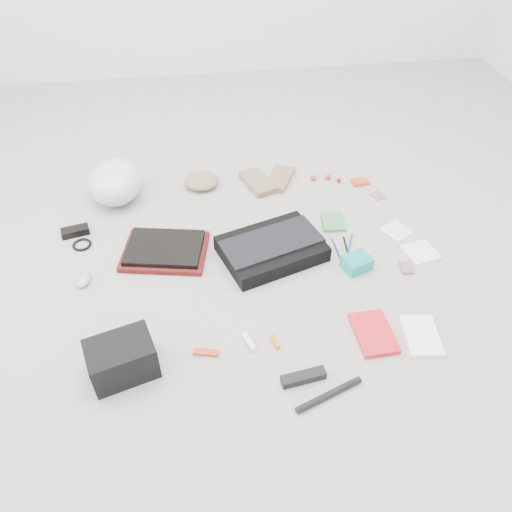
{
  "coord_description": "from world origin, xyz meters",
  "views": [
    {
      "loc": [
        -0.22,
        -1.49,
        1.44
      ],
      "look_at": [
        0.0,
        0.0,
        0.05
      ],
      "focal_mm": 35.0,
      "sensor_mm": 36.0,
      "label": 1
    }
  ],
  "objects": [
    {
      "name": "pen_black",
      "position": [
        0.4,
        0.04,
        0.0
      ],
      "size": [
        0.02,
        0.15,
        0.01
      ],
      "primitive_type": "cylinder",
      "rotation": [
        1.57,
        0.0,
        -0.1
      ],
      "color": "black",
      "rests_on": "ground_plane"
    },
    {
      "name": "laptop",
      "position": [
        -0.37,
        0.12,
        0.03
      ],
      "size": [
        0.35,
        0.29,
        0.02
      ],
      "primitive_type": "cube",
      "rotation": [
        0.0,
        0.0,
        -0.2
      ],
      "color": "black",
      "rests_on": "laptop_sleeve"
    },
    {
      "name": "notepad",
      "position": [
        0.39,
        0.23,
        0.01
      ],
      "size": [
        0.11,
        0.14,
        0.02
      ],
      "primitive_type": "cube",
      "rotation": [
        0.0,
        0.0,
        -0.11
      ],
      "color": "#3C7D48",
      "rests_on": "ground_plane"
    },
    {
      "name": "accordion_wallet",
      "position": [
        0.41,
        -0.08,
        0.03
      ],
      "size": [
        0.13,
        0.12,
        0.05
      ],
      "primitive_type": "cube",
      "rotation": [
        0.0,
        0.0,
        0.34
      ],
      "color": "#10978D",
      "rests_on": "ground_plane"
    },
    {
      "name": "ground_plane",
      "position": [
        0.0,
        0.0,
        0.0
      ],
      "size": [
        4.0,
        4.0,
        0.0
      ],
      "primitive_type": "plane",
      "color": "gray"
    },
    {
      "name": "power_brick",
      "position": [
        -0.77,
        0.31,
        0.02
      ],
      "size": [
        0.13,
        0.08,
        0.03
      ],
      "primitive_type": "cube",
      "rotation": [
        0.0,
        0.0,
        0.22
      ],
      "color": "black",
      "rests_on": "ground_plane"
    },
    {
      "name": "u_lock",
      "position": [
        0.08,
        -0.58,
        0.02
      ],
      "size": [
        0.16,
        0.06,
        0.03
      ],
      "primitive_type": "cube",
      "rotation": [
        0.0,
        0.0,
        0.14
      ],
      "color": "black",
      "rests_on": "ground_plane"
    },
    {
      "name": "napkin_bottom",
      "position": [
        0.71,
        -0.03,
        0.0
      ],
      "size": [
        0.15,
        0.15,
        0.01
      ],
      "primitive_type": "cube",
      "rotation": [
        0.0,
        0.0,
        0.2
      ],
      "color": "white",
      "rests_on": "ground_plane"
    },
    {
      "name": "napkin_top",
      "position": [
        0.66,
        0.12,
        0.0
      ],
      "size": [
        0.16,
        0.16,
        0.01
      ],
      "primitive_type": "cube",
      "rotation": [
        0.0,
        0.0,
        0.51
      ],
      "color": "silver",
      "rests_on": "ground_plane"
    },
    {
      "name": "laptop_sleeve",
      "position": [
        -0.37,
        0.12,
        0.01
      ],
      "size": [
        0.4,
        0.33,
        0.02
      ],
      "primitive_type": "cube",
      "rotation": [
        0.0,
        0.0,
        -0.2
      ],
      "color": "#501110",
      "rests_on": "ground_plane"
    },
    {
      "name": "book_white",
      "position": [
        0.54,
        -0.46,
        0.01
      ],
      "size": [
        0.14,
        0.19,
        0.02
      ],
      "primitive_type": "cube",
      "rotation": [
        0.0,
        0.0,
        -0.14
      ],
      "color": "white",
      "rests_on": "ground_plane"
    },
    {
      "name": "card_deck",
      "position": [
        0.61,
        -0.11,
        0.01
      ],
      "size": [
        0.06,
        0.08,
        0.01
      ],
      "primitive_type": "cube",
      "rotation": [
        0.0,
        0.0,
        -0.14
      ],
      "color": "gray",
      "rests_on": "ground_plane"
    },
    {
      "name": "pen_navy",
      "position": [
        0.42,
        0.05,
        0.0
      ],
      "size": [
        0.07,
        0.15,
        0.01
      ],
      "primitive_type": "cylinder",
      "rotation": [
        1.57,
        0.0,
        -0.42
      ],
      "color": "navy",
      "rests_on": "ground_plane"
    },
    {
      "name": "mitten_left",
      "position": [
        0.09,
        0.58,
        0.02
      ],
      "size": [
        0.17,
        0.24,
        0.03
      ],
      "primitive_type": "cube",
      "rotation": [
        0.0,
        0.0,
        0.33
      ],
      "color": "#7C6554",
      "rests_on": "ground_plane"
    },
    {
      "name": "mouse",
      "position": [
        -0.7,
        -0.0,
        0.02
      ],
      "size": [
        0.07,
        0.1,
        0.04
      ],
      "primitive_type": "ellipsoid",
      "rotation": [
        0.0,
        0.0,
        -0.13
      ],
      "color": "#A9A9A9",
      "rests_on": "ground_plane"
    },
    {
      "name": "pen_blue",
      "position": [
        0.36,
        0.04,
        0.0
      ],
      "size": [
        0.01,
        0.13,
        0.01
      ],
      "primitive_type": "cylinder",
      "rotation": [
        1.57,
        0.0,
        0.02
      ],
      "color": "navy",
      "rests_on": "ground_plane"
    },
    {
      "name": "bike_helmet",
      "position": [
        -0.59,
        0.57,
        0.09
      ],
      "size": [
        0.26,
        0.32,
        0.19
      ],
      "primitive_type": "ellipsoid",
      "rotation": [
        0.0,
        0.0,
        -0.05
      ],
      "color": "silver",
      "rests_on": "ground_plane"
    },
    {
      "name": "book_red",
      "position": [
        0.37,
        -0.43,
        0.01
      ],
      "size": [
        0.14,
        0.2,
        0.02
      ],
      "primitive_type": "cube",
      "rotation": [
        0.0,
        0.0,
        0.03
      ],
      "color": "red",
      "rests_on": "ground_plane"
    },
    {
      "name": "stamp_sheet",
      "position": [
        0.66,
        0.4,
        0.0
      ],
      "size": [
        0.08,
        0.08,
        0.0
      ],
      "primitive_type": "cube",
      "rotation": [
        0.0,
        0.0,
        0.37
      ],
      "color": "gray",
      "rests_on": "ground_plane"
    },
    {
      "name": "beanie",
      "position": [
        -0.19,
        0.61,
        0.03
      ],
      "size": [
        0.2,
        0.19,
        0.06
      ],
      "primitive_type": "ellipsoid",
      "rotation": [
        0.0,
        0.0,
        -0.19
      ],
      "color": "#877158",
      "rests_on": "ground_plane"
    },
    {
      "name": "messenger_bag",
      "position": [
        0.07,
        0.05,
        0.03
      ],
      "size": [
        0.48,
        0.4,
        0.07
      ],
      "primitive_type": "cube",
      "rotation": [
        0.0,
        0.0,
        0.31
      ],
      "color": "black",
      "rests_on": "ground_plane"
    },
    {
      "name": "bike_pump",
      "position": [
        0.14,
        -0.65,
        0.01
      ],
      "size": [
        0.24,
        0.11,
        0.02
      ],
      "primitive_type": "cylinder",
      "rotation": [
        0.0,
        1.57,
        0.35
      ],
      "color": "black",
      "rests_on": "ground_plane"
    },
    {
      "name": "cable_coil",
      "position": [
        -0.73,
        0.23,
        0.01
      ],
      "size": [
        0.1,
        0.1,
        0.01
      ],
      "primitive_type": "torus",
      "rotation": [
        0.0,
        0.0,
        0.21
      ],
      "color": "black",
      "rests_on": "ground_plane"
    },
    {
      "name": "mitten_right",
      "position": [
        0.21,
        0.59,
        0.02
      ],
      "size": [
        0.19,
        0.23,
        0.03
      ],
      "primitive_type": "cube",
      "rotation": [
        0.0,
        0.0,
        -0.48
      ],
      "color": "#7D6252",
      "rests_on": "ground_plane"
    },
    {
      "name": "bag_flap",
      "position": [
        0.07,
        0.05,
        0.07
      ],
      "size": [
        0.45,
        0.31,
        0.01
      ],
      "primitive_type": "cube",
      "rotation": [
        0.0,
        0.0,
        0.31
      ],
      "color": "black",
      "rests_on": "messenger_bag"
    },
    {
      "name": "toiletry_tube_orange",
      "position": [
        0.01,
        -0.41,
        0.01
      ],
      "size": [
        0.03,
        0.06,
        0.02
      ],
      "primitive_type": "cylinder",
      "rotation": [
        1.57,
        0.0,
        0.23
      ],
      "color": "#D86D02",
      "rests_on": "ground_plane"
    },
    {
      "name": "altoids_tin",
      "position": [
        0.61,
        0.52,
        0.01
      ],
      "size": [
        0.09,
        0.06,
        0.02
      ],
      "primitive_type": "cube",
      "rotation": [
        0.0,
        0.0,
        0.1
      ],
      "color": "red",
      "rests_on": "ground_plane"
    },
    {
      "name": "toiletry_tube_white",
      "position": [
        -0.08,
        -0.4,
        0.01
      ],
      "size": [
        0.05,
        0.08,
        0.02
      ],
      "primitive_type": "cylinder",
      "rotation": [
        1.57,
        0.0,
        0.35
      ],
      "color": "white",
      "rests_on": "ground_plane"
    },
    {
      "name": "lollipop_c",
      "position": [
        0.5,
        0.54,
        0.01
      ],
      "size": [
        0.03,
        0.03,
        0.02
      ],
      "primitive_type": "sphere",
      "rotation": [
        0.0,
        0.0,
        0.39
      ],
      "color": "#AC0F08",
      "rests_on": "ground_plane"
    },
    {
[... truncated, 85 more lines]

